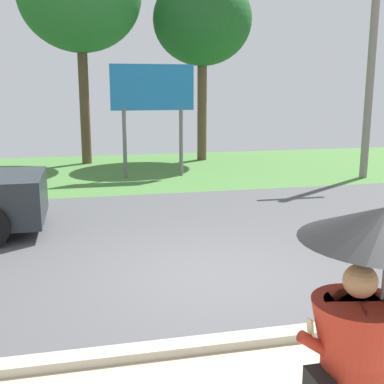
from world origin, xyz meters
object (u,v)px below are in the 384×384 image
(monk_pedestrian, at_px, (362,343))
(roadside_billboard, at_px, (152,96))
(utility_pole, at_px, (371,62))
(tree_left_far, at_px, (202,21))

(monk_pedestrian, distance_m, roadside_billboard, 12.82)
(utility_pole, bearing_deg, monk_pedestrian, -122.06)
(monk_pedestrian, relative_size, roadside_billboard, 0.61)
(utility_pole, height_order, tree_left_far, tree_left_far)
(roadside_billboard, bearing_deg, tree_left_far, 53.82)
(tree_left_far, bearing_deg, utility_pole, -50.38)
(utility_pole, bearing_deg, tree_left_far, 129.62)
(monk_pedestrian, xyz_separation_m, tree_left_far, (2.89, 16.02, 4.08))
(monk_pedestrian, distance_m, tree_left_far, 16.78)
(tree_left_far, bearing_deg, monk_pedestrian, -100.23)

